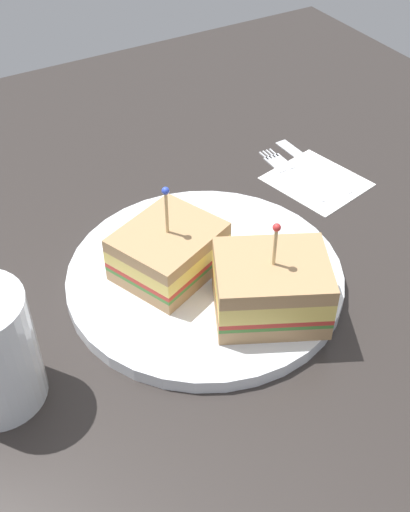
{
  "coord_description": "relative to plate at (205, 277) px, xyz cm",
  "views": [
    {
      "loc": [
        -22.67,
        -39.23,
        43.32
      ],
      "look_at": [
        0.0,
        0.0,
        3.36
      ],
      "focal_mm": 45.24,
      "sensor_mm": 36.0,
      "label": 1
    }
  ],
  "objects": [
    {
      "name": "knife",
      "position": [
        21.38,
        11.76,
        -0.5
      ],
      "size": [
        1.72,
        13.32,
        0.35
      ],
      "color": "silver",
      "rests_on": "ground_plane"
    },
    {
      "name": "sandwich_half_back",
      "position": [
        2.44,
        -7.28,
        3.5
      ],
      "size": [
        12.13,
        11.22,
        9.89
      ],
      "color": "tan",
      "rests_on": "plate"
    },
    {
      "name": "sandwich_half_front",
      "position": [
        -2.85,
        1.9,
        3.07
      ],
      "size": [
        11.47,
        10.67,
        9.69
      ],
      "color": "tan",
      "rests_on": "plate"
    },
    {
      "name": "fork",
      "position": [
        18.16,
        12.02,
        -0.5
      ],
      "size": [
        2.25,
        12.17,
        0.35
      ],
      "color": "silver",
      "rests_on": "ground_plane"
    },
    {
      "name": "napkin",
      "position": [
        19.8,
        8.18,
        -0.6
      ],
      "size": [
        11.21,
        11.99,
        0.15
      ],
      "primitive_type": "cube",
      "rotation": [
        0.0,
        0.0,
        8.07
      ],
      "color": "white",
      "rests_on": "ground_plane"
    },
    {
      "name": "ground_plane",
      "position": [
        0.0,
        0.0,
        -1.68
      ],
      "size": [
        106.04,
        106.04,
        2.0
      ],
      "primitive_type": "cube",
      "color": "#2D2826"
    },
    {
      "name": "plate",
      "position": [
        0.0,
        0.0,
        0.0
      ],
      "size": [
        26.54,
        26.54,
        1.36
      ],
      "primitive_type": "cylinder",
      "color": "white",
      "rests_on": "ground_plane"
    }
  ]
}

